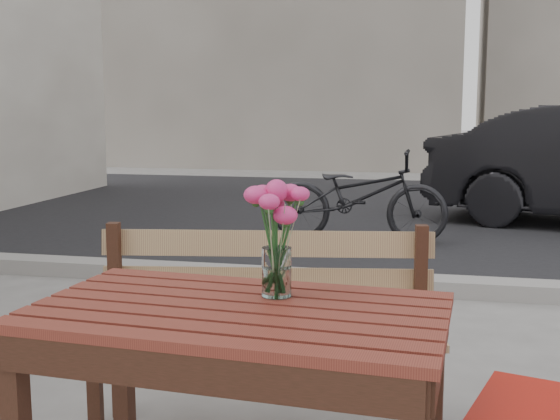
% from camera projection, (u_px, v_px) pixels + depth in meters
% --- Properties ---
extents(street, '(30.00, 8.12, 0.12)m').
position_uv_depth(street, '(385.00, 236.00, 7.18)').
color(street, black).
rests_on(street, ground).
extents(backdrop_buildings, '(15.50, 4.00, 8.00)m').
position_uv_depth(backdrop_buildings, '(424.00, 5.00, 15.64)').
color(backdrop_buildings, gray).
rests_on(backdrop_buildings, ground).
extents(main_table, '(1.27, 0.80, 0.75)m').
position_uv_depth(main_table, '(238.00, 347.00, 2.10)').
color(main_table, maroon).
rests_on(main_table, ground).
extents(main_bench, '(1.46, 0.65, 0.88)m').
position_uv_depth(main_bench, '(265.00, 305.00, 2.90)').
color(main_bench, '#966C4D').
rests_on(main_bench, ground).
extents(main_vase, '(0.20, 0.20, 0.37)m').
position_uv_depth(main_vase, '(277.00, 224.00, 2.17)').
color(main_vase, white).
rests_on(main_vase, main_table).
extents(bicycle, '(1.77, 0.62, 0.93)m').
position_uv_depth(bicycle, '(358.00, 196.00, 7.00)').
color(bicycle, black).
rests_on(bicycle, ground).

